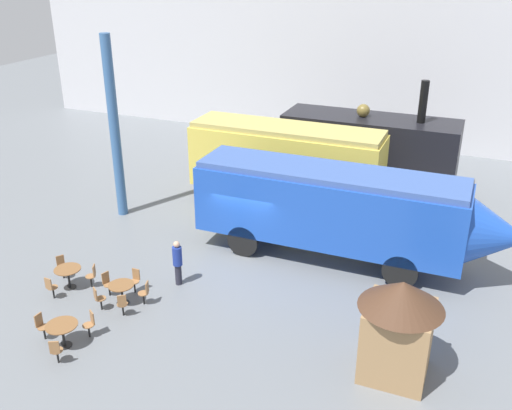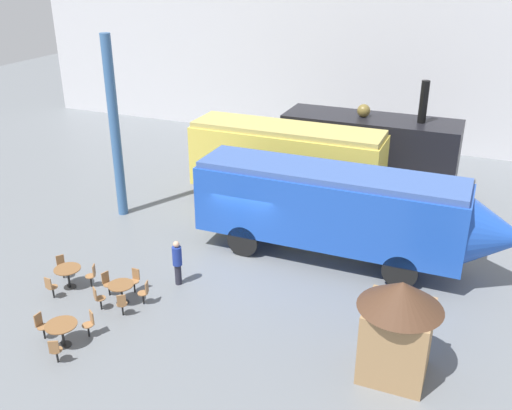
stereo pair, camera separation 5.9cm
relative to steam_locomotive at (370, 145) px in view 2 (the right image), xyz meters
The scene contains 22 objects.
ground_plane 9.37m from the steam_locomotive, 108.57° to the right, with size 80.00×80.00×0.00m, color slate.
backdrop_wall 7.97m from the steam_locomotive, 112.28° to the left, with size 44.00×0.15×9.00m.
steam_locomotive is the anchor object (origin of this frame).
passenger_coach_vintage 4.83m from the steam_locomotive, 129.30° to the right, with size 8.83×2.44×3.85m.
streamlined_locomotive 7.95m from the steam_locomotive, 83.24° to the right, with size 12.13×2.46×3.65m.
cafe_table_near 17.32m from the steam_locomotive, 109.21° to the right, with size 0.96×0.96×0.77m.
cafe_table_mid 15.67m from the steam_locomotive, 119.59° to the right, with size 0.94×0.94×0.77m.
cafe_table_far 14.77m from the steam_locomotive, 111.43° to the right, with size 0.87×0.87×0.73m.
cafe_chair_0 17.93m from the steam_locomotive, 107.23° to the right, with size 0.39×0.40×0.87m.
cafe_chair_1 16.51m from the steam_locomotive, 108.50° to the right, with size 0.40×0.40×0.87m.
cafe_chair_2 17.59m from the steam_locomotive, 111.90° to the right, with size 0.36×0.36×0.87m.
cafe_chair_3 16.44m from the steam_locomotive, 118.33° to the right, with size 0.36×0.36×0.87m.
cafe_chair_4 15.00m from the steam_locomotive, 117.75° to the right, with size 0.40×0.38×0.87m.
cafe_chair_5 15.63m from the steam_locomotive, 122.68° to the right, with size 0.40×0.40×0.87m.
cafe_chair_6 14.04m from the steam_locomotive, 112.64° to the right, with size 0.36×0.36×0.87m.
cafe_chair_7 14.85m from the steam_locomotive, 114.57° to the right, with size 0.39×0.37×0.87m.
cafe_chair_8 15.56m from the steam_locomotive, 112.19° to the right, with size 0.40×0.40×0.87m.
cafe_chair_9 15.23m from the steam_locomotive, 108.86° to the right, with size 0.40×0.40×0.87m.
cafe_chair_10 14.29m from the steam_locomotive, 108.91° to the right, with size 0.39×0.37×0.87m.
visitor_person 12.64m from the steam_locomotive, 109.57° to the right, with size 0.34×0.34×1.73m.
ticket_kiosk 14.19m from the steam_locomotive, 74.49° to the right, with size 2.34×2.34×3.00m.
support_pillar 12.30m from the steam_locomotive, 141.96° to the right, with size 0.44×0.44×8.00m.
Camera 2 is at (8.06, -18.46, 10.99)m, focal length 40.00 mm.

